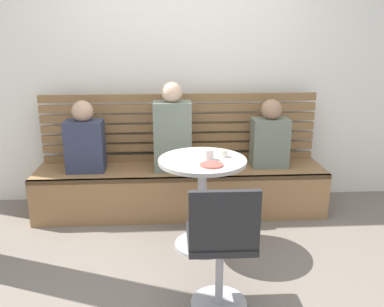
# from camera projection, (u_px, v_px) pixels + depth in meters

# --- Properties ---
(ground) EXTENTS (8.00, 8.00, 0.00)m
(ground) POSITION_uv_depth(u_px,v_px,m) (187.00, 286.00, 2.79)
(ground) COLOR #70665B
(back_wall) EXTENTS (5.20, 0.10, 2.90)m
(back_wall) POSITION_uv_depth(u_px,v_px,m) (178.00, 56.00, 3.94)
(back_wall) COLOR white
(back_wall) RESTS_ON ground
(booth_bench) EXTENTS (2.70, 0.52, 0.44)m
(booth_bench) POSITION_uv_depth(u_px,v_px,m) (181.00, 190.00, 3.87)
(booth_bench) COLOR olive
(booth_bench) RESTS_ON ground
(booth_backrest) EXTENTS (2.65, 0.04, 0.67)m
(booth_backrest) POSITION_uv_depth(u_px,v_px,m) (180.00, 128.00, 3.94)
(booth_backrest) COLOR olive
(booth_backrest) RESTS_ON booth_bench
(cafe_table) EXTENTS (0.68, 0.68, 0.74)m
(cafe_table) POSITION_uv_depth(u_px,v_px,m) (202.00, 186.00, 3.17)
(cafe_table) COLOR #ADADB2
(cafe_table) RESTS_ON ground
(white_chair) EXTENTS (0.40, 0.40, 0.85)m
(white_chair) POSITION_uv_depth(u_px,v_px,m) (221.00, 244.00, 2.41)
(white_chair) COLOR #ADADB2
(white_chair) RESTS_ON ground
(person_adult) EXTENTS (0.34, 0.22, 0.82)m
(person_adult) POSITION_uv_depth(u_px,v_px,m) (172.00, 131.00, 3.68)
(person_adult) COLOR slate
(person_adult) RESTS_ON booth_bench
(person_child_left) EXTENTS (0.34, 0.22, 0.65)m
(person_child_left) POSITION_uv_depth(u_px,v_px,m) (85.00, 140.00, 3.68)
(person_child_left) COLOR #333851
(person_child_left) RESTS_ON booth_bench
(person_child_middle) EXTENTS (0.34, 0.22, 0.64)m
(person_child_middle) POSITION_uv_depth(u_px,v_px,m) (270.00, 137.00, 3.81)
(person_child_middle) COLOR slate
(person_child_middle) RESTS_ON booth_bench
(cup_espresso_small) EXTENTS (0.06, 0.06, 0.05)m
(cup_espresso_small) POSITION_uv_depth(u_px,v_px,m) (224.00, 153.00, 3.15)
(cup_espresso_small) COLOR silver
(cup_espresso_small) RESTS_ON cafe_table
(cup_glass_short) EXTENTS (0.08, 0.08, 0.08)m
(cup_glass_short) POSITION_uv_depth(u_px,v_px,m) (208.00, 155.00, 3.08)
(cup_glass_short) COLOR silver
(cup_glass_short) RESTS_ON cafe_table
(plate_small) EXTENTS (0.17, 0.17, 0.01)m
(plate_small) POSITION_uv_depth(u_px,v_px,m) (212.00, 165.00, 2.95)
(plate_small) COLOR #DB4C42
(plate_small) RESTS_ON cafe_table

